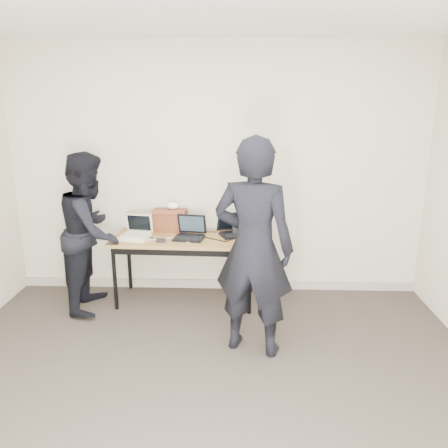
{
  "coord_description": "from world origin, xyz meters",
  "views": [
    {
      "loc": [
        0.24,
        -2.44,
        2.09
      ],
      "look_at": [
        0.1,
        1.6,
        0.95
      ],
      "focal_mm": 35.0,
      "sensor_mm": 36.0,
      "label": 1
    }
  ],
  "objects_px": {
    "laptop_right": "(234,230)",
    "equipment_box": "(245,226)",
    "laptop_beige": "(136,233)",
    "leather_satchel": "(170,220)",
    "person_observer": "(91,232)",
    "person_typist": "(253,248)",
    "desk": "(185,243)",
    "laptop_center": "(190,233)"
  },
  "relations": [
    {
      "from": "equipment_box",
      "to": "person_typist",
      "type": "distance_m",
      "value": 1.13
    },
    {
      "from": "laptop_beige",
      "to": "leather_satchel",
      "type": "height_order",
      "value": "leather_satchel"
    },
    {
      "from": "person_observer",
      "to": "desk",
      "type": "bearing_deg",
      "value": -83.84
    },
    {
      "from": "laptop_right",
      "to": "leather_satchel",
      "type": "height_order",
      "value": "leather_satchel"
    },
    {
      "from": "laptop_beige",
      "to": "laptop_center",
      "type": "bearing_deg",
      "value": 12.58
    },
    {
      "from": "desk",
      "to": "laptop_beige",
      "type": "height_order",
      "value": "laptop_beige"
    },
    {
      "from": "laptop_center",
      "to": "person_observer",
      "type": "xyz_separation_m",
      "value": [
        -1.0,
        -0.13,
        0.04
      ]
    },
    {
      "from": "laptop_center",
      "to": "desk",
      "type": "bearing_deg",
      "value": 178.66
    },
    {
      "from": "leather_satchel",
      "to": "person_observer",
      "type": "xyz_separation_m",
      "value": [
        -0.76,
        -0.36,
        -0.04
      ]
    },
    {
      "from": "laptop_beige",
      "to": "leather_satchel",
      "type": "distance_m",
      "value": 0.42
    },
    {
      "from": "desk",
      "to": "laptop_center",
      "type": "relative_size",
      "value": 4.49
    },
    {
      "from": "laptop_right",
      "to": "desk",
      "type": "bearing_deg",
      "value": 173.04
    },
    {
      "from": "desk",
      "to": "leather_satchel",
      "type": "bearing_deg",
      "value": 130.31
    },
    {
      "from": "leather_satchel",
      "to": "person_typist",
      "type": "xyz_separation_m",
      "value": [
        0.87,
        -1.16,
        0.08
      ]
    },
    {
      "from": "leather_satchel",
      "to": "laptop_center",
      "type": "bearing_deg",
      "value": -39.43
    },
    {
      "from": "desk",
      "to": "leather_satchel",
      "type": "xyz_separation_m",
      "value": [
        -0.18,
        0.23,
        0.19
      ]
    },
    {
      "from": "laptop_beige",
      "to": "desk",
      "type": "bearing_deg",
      "value": 14.03
    },
    {
      "from": "laptop_center",
      "to": "leather_satchel",
      "type": "xyz_separation_m",
      "value": [
        -0.24,
        0.24,
        0.07
      ]
    },
    {
      "from": "laptop_right",
      "to": "equipment_box",
      "type": "bearing_deg",
      "value": 10.99
    },
    {
      "from": "laptop_center",
      "to": "laptop_right",
      "type": "bearing_deg",
      "value": 24.43
    },
    {
      "from": "laptop_center",
      "to": "person_observer",
      "type": "bearing_deg",
      "value": -164.54
    },
    {
      "from": "leather_satchel",
      "to": "equipment_box",
      "type": "distance_m",
      "value": 0.81
    },
    {
      "from": "person_observer",
      "to": "laptop_right",
      "type": "bearing_deg",
      "value": -82.04
    },
    {
      "from": "leather_satchel",
      "to": "person_observer",
      "type": "height_order",
      "value": "person_observer"
    },
    {
      "from": "laptop_beige",
      "to": "person_observer",
      "type": "distance_m",
      "value": 0.45
    },
    {
      "from": "person_typist",
      "to": "equipment_box",
      "type": "bearing_deg",
      "value": -69.95
    },
    {
      "from": "laptop_beige",
      "to": "laptop_center",
      "type": "distance_m",
      "value": 0.56
    },
    {
      "from": "laptop_center",
      "to": "person_typist",
      "type": "relative_size",
      "value": 0.18
    },
    {
      "from": "desk",
      "to": "leather_satchel",
      "type": "distance_m",
      "value": 0.34
    },
    {
      "from": "person_typist",
      "to": "person_observer",
      "type": "height_order",
      "value": "person_typist"
    },
    {
      "from": "laptop_right",
      "to": "person_observer",
      "type": "relative_size",
      "value": 0.24
    },
    {
      "from": "desk",
      "to": "laptop_beige",
      "type": "xyz_separation_m",
      "value": [
        -0.5,
        -0.03,
        0.11
      ]
    },
    {
      "from": "laptop_beige",
      "to": "person_typist",
      "type": "distance_m",
      "value": 1.5
    },
    {
      "from": "desk",
      "to": "laptop_beige",
      "type": "distance_m",
      "value": 0.51
    },
    {
      "from": "leather_satchel",
      "to": "person_typist",
      "type": "relative_size",
      "value": 0.2
    },
    {
      "from": "laptop_beige",
      "to": "laptop_center",
      "type": "height_order",
      "value": "laptop_beige"
    },
    {
      "from": "desk",
      "to": "laptop_center",
      "type": "xyz_separation_m",
      "value": [
        0.06,
        -0.01,
        0.11
      ]
    },
    {
      "from": "laptop_right",
      "to": "person_typist",
      "type": "relative_size",
      "value": 0.21
    },
    {
      "from": "laptop_center",
      "to": "leather_satchel",
      "type": "distance_m",
      "value": 0.35
    },
    {
      "from": "equipment_box",
      "to": "leather_satchel",
      "type": "bearing_deg",
      "value": 177.48
    },
    {
      "from": "person_typist",
      "to": "leather_satchel",
      "type": "bearing_deg",
      "value": -36.06
    },
    {
      "from": "laptop_right",
      "to": "person_typist",
      "type": "distance_m",
      "value": 1.08
    }
  ]
}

